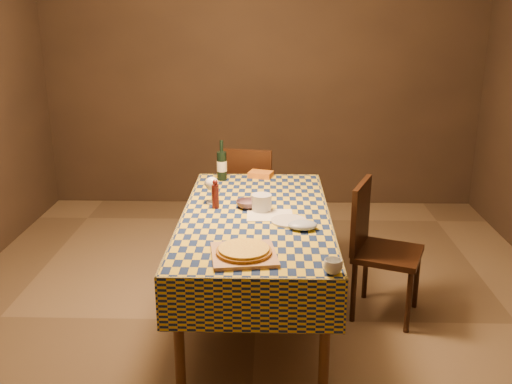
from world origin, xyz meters
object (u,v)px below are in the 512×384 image
dining_table (256,225)px  chair_right (376,242)px  cutting_board (244,255)px  pizza (244,250)px  wine_bottle (222,165)px  white_plate (289,221)px  bowl (248,204)px  chair_far (249,193)px

dining_table → chair_right: chair_right is taller
dining_table → cutting_board: cutting_board is taller
dining_table → cutting_board: (-0.05, -0.66, 0.09)m
pizza → wine_bottle: (-0.23, 1.42, 0.08)m
dining_table → white_plate: 0.26m
bowl → chair_far: chair_far is taller
wine_bottle → chair_right: (1.09, -0.61, -0.36)m
pizza → dining_table: bearing=86.1°
cutting_board → pizza: size_ratio=1.10×
bowl → chair_far: 1.11m
bowl → white_plate: bowl is taller
dining_table → bowl: size_ratio=12.19×
chair_right → chair_far: bearing=130.5°
dining_table → white_plate: size_ratio=8.33×
bowl → wine_bottle: size_ratio=0.49×
dining_table → cutting_board: 0.67m
dining_table → chair_far: chair_far is taller
bowl → chair_far: (-0.03, 1.07, -0.27)m
pizza → bowl: pizza is taller
dining_table → chair_right: 0.84m
pizza → cutting_board: bearing=0.0°
cutting_board → wine_bottle: size_ratio=1.09×
bowl → chair_right: 0.91m
cutting_board → chair_right: size_ratio=0.36×
dining_table → wine_bottle: 0.83m
pizza → white_plate: bearing=64.2°
pizza → white_plate: (0.25, 0.52, -0.03)m
dining_table → bowl: bearing=115.2°
wine_bottle → pizza: bearing=-80.7°
chair_far → white_plate: bearing=-77.5°
pizza → chair_far: size_ratio=0.33×
cutting_board → pizza: pizza is taller
pizza → bowl: size_ratio=2.02×
dining_table → wine_bottle: size_ratio=5.99×
cutting_board → bowl: size_ratio=2.22×
pizza → chair_far: (-0.04, 1.85, -0.28)m
dining_table → cutting_board: bearing=-93.9°
cutting_board → chair_right: (0.85, 0.81, -0.26)m
cutting_board → chair_far: (-0.04, 1.85, -0.26)m
bowl → white_plate: (0.26, -0.26, -0.02)m
dining_table → chair_far: size_ratio=1.98×
bowl → wine_bottle: bearing=109.2°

